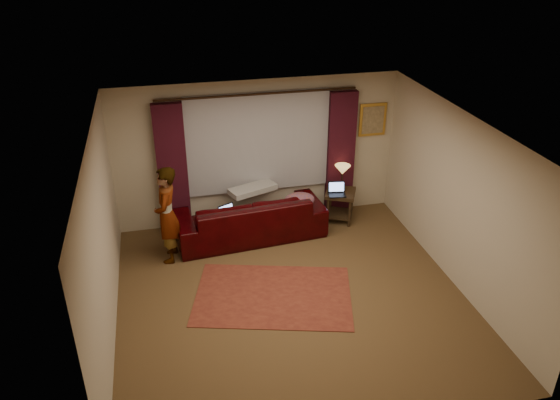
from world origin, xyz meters
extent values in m
cube|color=brown|center=(0.00, 0.00, -0.01)|extent=(5.00, 5.00, 0.01)
cube|color=silver|center=(0.00, 0.00, 2.60)|extent=(5.00, 5.00, 0.02)
cube|color=#BEB196|center=(0.00, 2.50, 1.30)|extent=(5.00, 0.02, 2.60)
cube|color=#BEB196|center=(0.00, -2.50, 1.30)|extent=(5.00, 0.02, 2.60)
cube|color=#BEB196|center=(-2.50, 0.00, 1.30)|extent=(0.02, 5.00, 2.60)
cube|color=#BEB196|center=(2.50, 0.00, 1.30)|extent=(0.02, 5.00, 2.60)
cube|color=#97979E|center=(0.00, 2.44, 1.50)|extent=(2.50, 0.05, 1.80)
cube|color=#340C17|center=(-1.50, 2.39, 1.18)|extent=(0.50, 0.14, 2.30)
cube|color=#340C17|center=(1.50, 2.39, 1.18)|extent=(0.50, 0.14, 2.30)
cylinder|color=black|center=(0.00, 2.39, 2.38)|extent=(0.04, 0.04, 3.40)
cube|color=gold|center=(2.10, 2.47, 1.75)|extent=(0.50, 0.04, 0.60)
imported|color=black|center=(-0.28, 1.88, 0.52)|extent=(2.64, 1.32, 1.03)
cube|color=#9B9A95|center=(-0.17, 2.17, 1.03)|extent=(0.89, 0.60, 0.10)
ellipsoid|color=#7A4754|center=(0.59, 1.81, 0.63)|extent=(0.60, 0.51, 0.23)
cube|color=maroon|center=(-0.26, 0.11, 0.01)|extent=(2.61, 2.08, 0.01)
cube|color=black|center=(1.42, 2.04, 0.30)|extent=(0.68, 0.68, 0.59)
imported|color=#9B9A95|center=(-1.67, 1.46, 0.81)|extent=(0.55, 0.55, 1.62)
camera|label=1|loc=(-1.63, -6.25, 4.97)|focal=35.00mm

